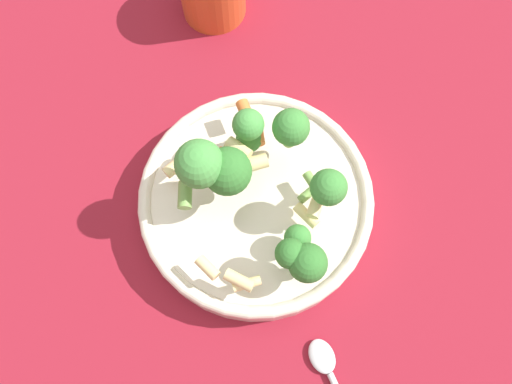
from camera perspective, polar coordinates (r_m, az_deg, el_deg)
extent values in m
plane|color=maroon|center=(0.57, 0.00, -1.86)|extent=(3.00, 3.00, 0.00)
cylinder|color=beige|center=(0.55, 0.00, -1.29)|extent=(0.25, 0.25, 0.04)
torus|color=beige|center=(0.53, 0.00, -0.68)|extent=(0.25, 0.25, 0.01)
cylinder|color=#8CB766|center=(0.51, 4.63, -5.68)|extent=(0.01, 0.01, 0.01)
sphere|color=#3D8438|center=(0.49, 4.78, -5.25)|extent=(0.03, 0.03, 0.03)
cylinder|color=#8CB766|center=(0.50, -3.11, 1.17)|extent=(0.02, 0.02, 0.02)
sphere|color=#33722D|center=(0.47, -3.30, 2.39)|extent=(0.05, 0.05, 0.05)
cylinder|color=#8CB766|center=(0.54, -1.26, 5.26)|extent=(0.01, 0.01, 0.01)
sphere|color=#3D8438|center=(0.53, -1.30, 5.96)|extent=(0.03, 0.03, 0.03)
cylinder|color=#8CB766|center=(0.48, 3.80, -7.45)|extent=(0.01, 0.01, 0.01)
sphere|color=#33722D|center=(0.47, 3.93, -7.04)|extent=(0.03, 0.03, 0.03)
cylinder|color=#8CB766|center=(0.51, -0.76, 6.67)|extent=(0.01, 0.01, 0.02)
sphere|color=#479342|center=(0.49, -0.79, 7.73)|extent=(0.03, 0.03, 0.03)
cylinder|color=#8CB766|center=(0.49, 5.64, -8.57)|extent=(0.01, 0.01, 0.02)
sphere|color=#33722D|center=(0.47, 5.92, -8.06)|extent=(0.04, 0.04, 0.04)
cylinder|color=#8CB766|center=(0.49, -6.12, 1.90)|extent=(0.02, 0.02, 0.02)
sphere|color=#479342|center=(0.46, -6.51, 3.22)|extent=(0.05, 0.05, 0.05)
cylinder|color=#8CB766|center=(0.52, 3.83, 6.14)|extent=(0.01, 0.01, 0.02)
sphere|color=#3D8438|center=(0.49, 4.03, 7.39)|extent=(0.04, 0.04, 0.04)
cylinder|color=#8CB766|center=(0.49, 7.93, -0.36)|extent=(0.01, 0.01, 0.02)
sphere|color=#3D8438|center=(0.47, 8.31, 0.53)|extent=(0.04, 0.04, 0.04)
cylinder|color=orange|center=(0.53, 0.14, 6.52)|extent=(0.01, 0.02, 0.01)
cylinder|color=#729E4C|center=(0.50, -8.15, -0.01)|extent=(0.02, 0.03, 0.01)
cylinder|color=beige|center=(0.52, -9.12, 3.02)|extent=(0.03, 0.03, 0.01)
cylinder|color=beige|center=(0.50, 0.13, 3.31)|extent=(0.03, 0.02, 0.01)
cylinder|color=beige|center=(0.49, -5.56, -8.59)|extent=(0.02, 0.03, 0.01)
cylinder|color=orange|center=(0.53, -1.43, 9.42)|extent=(0.02, 0.02, 0.01)
cylinder|color=beige|center=(0.54, -7.72, 3.37)|extent=(0.03, 0.03, 0.01)
cylinder|color=#729E4C|center=(0.51, 6.05, -0.13)|extent=(0.02, 0.02, 0.01)
cylinder|color=beige|center=(0.49, -1.06, -10.43)|extent=(0.03, 0.01, 0.01)
cylinder|color=#729E4C|center=(0.52, 6.50, 1.23)|extent=(0.02, 0.03, 0.01)
cylinder|color=beige|center=(0.48, -1.93, -10.05)|extent=(0.03, 0.03, 0.01)
cylinder|color=orange|center=(0.51, -3.22, 4.09)|extent=(0.03, 0.02, 0.01)
cylinder|color=#729E4C|center=(0.52, -3.17, 3.85)|extent=(0.02, 0.02, 0.01)
cylinder|color=beige|center=(0.50, -2.03, 4.90)|extent=(0.03, 0.03, 0.01)
cylinder|color=beige|center=(0.50, 6.86, -1.57)|extent=(0.02, 0.03, 0.01)
cylinder|color=beige|center=(0.51, 5.76, -2.65)|extent=(0.03, 0.03, 0.01)
ellipsoid|color=silver|center=(0.54, 7.54, -18.12)|extent=(0.03, 0.04, 0.01)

